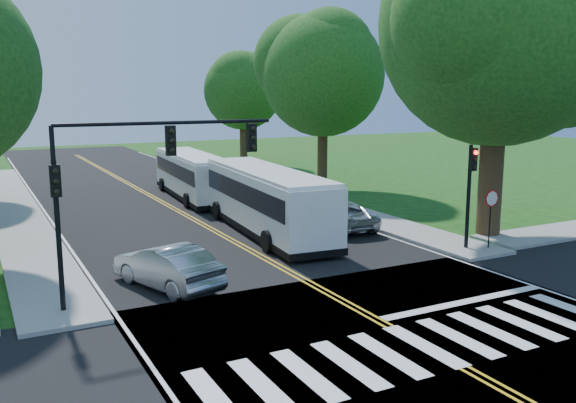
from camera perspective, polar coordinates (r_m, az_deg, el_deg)
ground at (r=17.50m, az=11.52°, el=-12.54°), size 140.00×140.00×0.00m
road at (r=32.81m, az=-8.72°, el=-1.73°), size 14.00×96.00×0.01m
cross_road at (r=17.50m, az=11.53°, el=-12.52°), size 60.00×12.00×0.01m
center_line at (r=36.54m, az=-10.78°, el=-0.56°), size 0.36×70.00×0.01m
edge_line_w at (r=35.22m, az=-21.41°, el=-1.49°), size 0.12×70.00×0.01m
edge_line_e at (r=39.02m, az=-1.20°, el=0.30°), size 0.12×70.00×0.01m
crosswalk at (r=17.14m, az=12.61°, el=-13.02°), size 12.60×3.00×0.01m
stop_bar at (r=20.81m, az=16.28°, el=-8.97°), size 6.60×0.40×0.01m
sidewalk_nw at (r=38.03m, az=-24.18°, el=-0.77°), size 2.60×40.00×0.15m
sidewalk_ne at (r=42.32m, az=-1.21°, el=1.15°), size 2.60×40.00×0.15m
tree_ne_big at (r=29.70m, az=19.19°, el=15.27°), size 10.80×10.80×14.91m
tree_east_mid at (r=42.48m, az=3.32°, el=11.71°), size 8.40×8.40×11.93m
tree_east_far at (r=57.18m, az=-4.24°, el=10.30°), size 7.20×7.20×10.34m
signal_nw at (r=19.50m, az=-14.16°, el=3.04°), size 7.15×0.46×5.66m
signal_ne at (r=26.72m, az=16.69°, el=1.71°), size 0.30×0.46×4.40m
stop_sign at (r=27.11m, az=18.48°, el=-0.27°), size 0.76×0.08×2.53m
bus_lead at (r=29.33m, az=-2.09°, el=0.23°), size 3.63×12.09×3.08m
bus_follow at (r=39.56m, az=-8.96°, el=2.50°), size 3.25×11.12×2.83m
hatchback at (r=21.58m, az=-11.25°, el=-5.97°), size 2.96×4.88×1.52m
suv at (r=30.44m, az=4.63°, el=-1.21°), size 2.64×5.18×1.40m
dark_sedan at (r=33.75m, az=0.04°, el=-0.29°), size 1.90×3.98×1.12m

